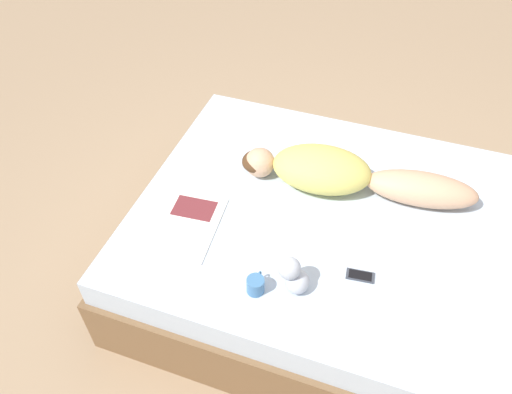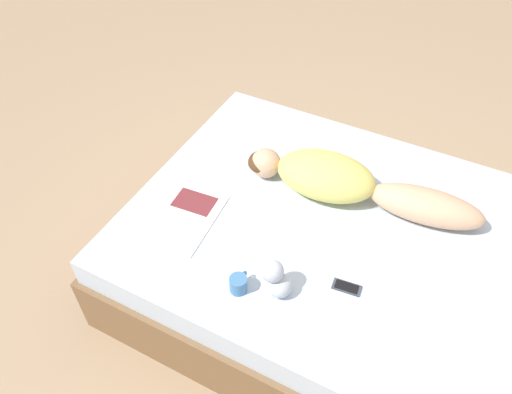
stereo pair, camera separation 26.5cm
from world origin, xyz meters
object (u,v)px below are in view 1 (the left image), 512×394
person (345,174)px  cell_phone (360,276)px  open_magazine (187,224)px  coffee_mug (256,285)px

person → cell_phone: (-0.57, -0.21, -0.10)m
person → cell_phone: person is taller
open_magazine → coffee_mug: bearing=-124.0°
open_magazine → coffee_mug: (-0.27, -0.47, 0.04)m
person → coffee_mug: person is taller
open_magazine → cell_phone: same height
open_magazine → cell_phone: bearing=-96.4°
person → coffee_mug: 0.84m
person → open_magazine: 0.90m
person → coffee_mug: size_ratio=10.88×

